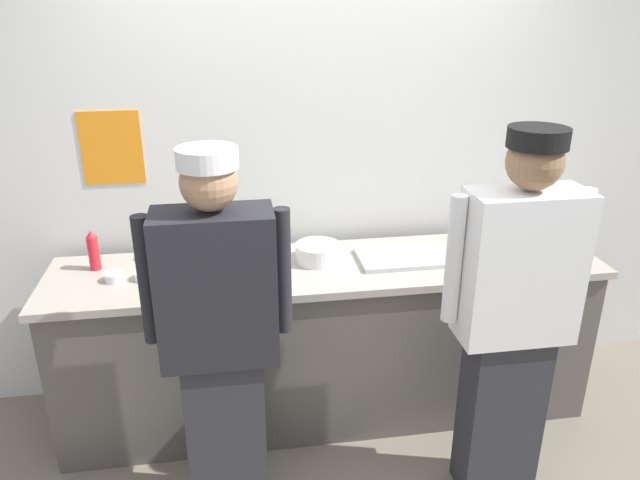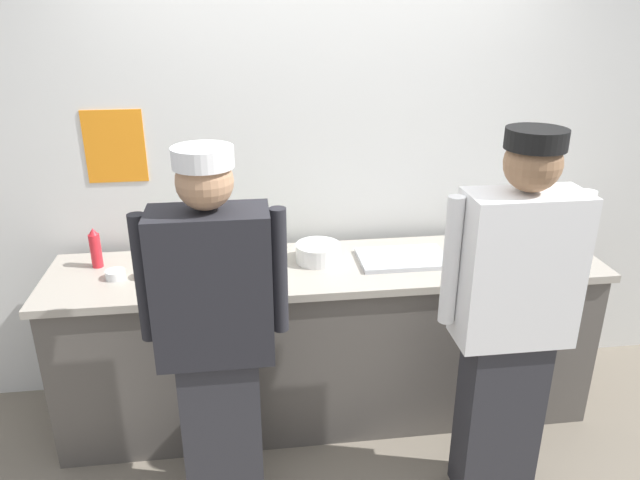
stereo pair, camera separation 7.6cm
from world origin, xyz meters
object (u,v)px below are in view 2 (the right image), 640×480
(chef_center, at_px, (512,317))
(sheet_tray, at_px, (403,258))
(plate_stack_front, at_px, (197,272))
(ramekin_orange_sauce, at_px, (115,274))
(chef_near_left, at_px, (216,334))
(deli_cup, at_px, (262,276))
(squeeze_bottle_primary, at_px, (240,245))
(mixing_bowl_steel, at_px, (510,247))
(plate_stack_rear, at_px, (318,253))
(ramekin_green_sauce, at_px, (145,273))
(squeeze_bottle_spare, at_px, (96,248))
(squeeze_bottle_secondary, at_px, (166,242))

(chef_center, distance_m, sheet_tray, 0.75)
(plate_stack_front, xyz_separation_m, ramekin_orange_sauce, (-0.40, 0.04, -0.01))
(chef_near_left, relative_size, chef_center, 0.97)
(chef_center, distance_m, deli_cup, 1.16)
(squeeze_bottle_primary, height_order, ramekin_orange_sauce, squeeze_bottle_primary)
(chef_near_left, height_order, mixing_bowl_steel, chef_near_left)
(chef_near_left, xyz_separation_m, plate_stack_rear, (0.52, 0.68, 0.05))
(mixing_bowl_steel, xyz_separation_m, sheet_tray, (-0.59, 0.02, -0.04))
(chef_center, bearing_deg, sheet_tray, 113.52)
(squeeze_bottle_primary, xyz_separation_m, ramekin_orange_sauce, (-0.62, -0.14, -0.07))
(plate_stack_front, height_order, ramekin_green_sauce, plate_stack_front)
(ramekin_orange_sauce, bearing_deg, squeeze_bottle_primary, 12.45)
(sheet_tray, distance_m, ramekin_orange_sauce, 1.48)
(squeeze_bottle_spare, distance_m, ramekin_orange_sauce, 0.21)
(sheet_tray, xyz_separation_m, squeeze_bottle_secondary, (-1.24, 0.18, 0.09))
(squeeze_bottle_secondary, height_order, ramekin_green_sauce, squeeze_bottle_secondary)
(chef_center, bearing_deg, ramekin_orange_sauce, 159.54)
(plate_stack_front, relative_size, mixing_bowl_steel, 0.55)
(squeeze_bottle_spare, bearing_deg, chef_near_left, -50.18)
(squeeze_bottle_secondary, relative_size, ramekin_orange_sauce, 2.10)
(squeeze_bottle_spare, bearing_deg, squeeze_bottle_primary, -1.63)
(mixing_bowl_steel, distance_m, squeeze_bottle_spare, 2.19)
(mixing_bowl_steel, xyz_separation_m, ramekin_green_sauce, (-1.92, -0.02, -0.03))
(ramekin_green_sauce, relative_size, deli_cup, 1.08)
(squeeze_bottle_primary, xyz_separation_m, squeeze_bottle_spare, (-0.74, 0.02, 0.01))
(ramekin_orange_sauce, bearing_deg, chef_near_left, -49.36)
(chef_center, height_order, deli_cup, chef_center)
(sheet_tray, bearing_deg, deli_cup, -165.40)
(chef_near_left, bearing_deg, plate_stack_front, 101.15)
(plate_stack_front, relative_size, deli_cup, 2.19)
(chef_center, height_order, squeeze_bottle_primary, chef_center)
(plate_stack_front, distance_m, plate_stack_rear, 0.64)
(squeeze_bottle_spare, bearing_deg, ramekin_orange_sauce, -53.46)
(chef_near_left, distance_m, ramekin_orange_sauce, 0.79)
(mixing_bowl_steel, bearing_deg, plate_stack_rear, 176.20)
(mixing_bowl_steel, relative_size, squeeze_bottle_spare, 1.75)
(sheet_tray, distance_m, squeeze_bottle_spare, 1.60)
(chef_near_left, xyz_separation_m, sheet_tray, (0.97, 0.62, 0.02))
(squeeze_bottle_secondary, distance_m, ramekin_green_sauce, 0.24)
(chef_center, xyz_separation_m, mixing_bowl_steel, (0.29, 0.67, 0.03))
(squeeze_bottle_spare, relative_size, ramekin_green_sauce, 2.13)
(squeeze_bottle_secondary, bearing_deg, deli_cup, -37.44)
(ramekin_orange_sauce, bearing_deg, squeeze_bottle_secondary, 42.09)
(sheet_tray, xyz_separation_m, ramekin_orange_sauce, (-1.48, -0.03, 0.01))
(squeeze_bottle_primary, height_order, squeeze_bottle_secondary, squeeze_bottle_secondary)
(mixing_bowl_steel, height_order, squeeze_bottle_secondary, squeeze_bottle_secondary)
(plate_stack_front, xyz_separation_m, deli_cup, (0.32, -0.12, 0.02))
(chef_near_left, relative_size, deli_cup, 18.34)
(squeeze_bottle_primary, distance_m, deli_cup, 0.33)
(squeeze_bottle_secondary, xyz_separation_m, ramekin_green_sauce, (-0.09, -0.22, -0.07))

